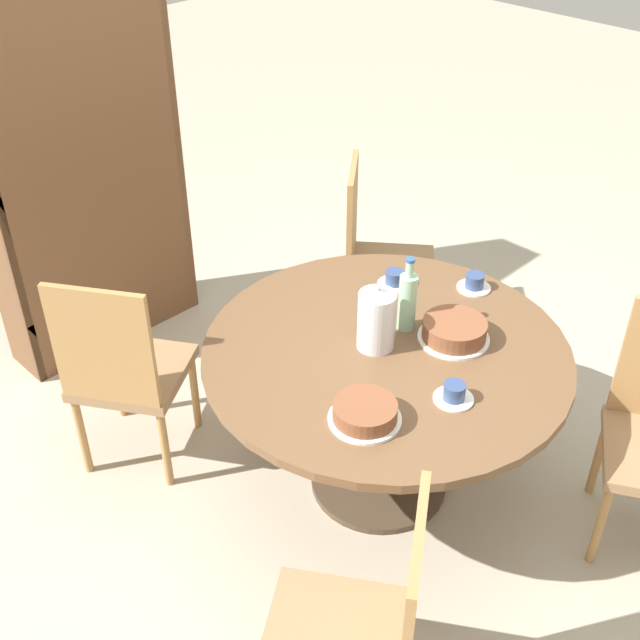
% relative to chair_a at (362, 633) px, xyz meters
% --- Properties ---
extents(ground_plane, '(14.00, 14.00, 0.00)m').
position_rel_chair_a_xyz_m(ground_plane, '(0.81, 0.63, -0.49)').
color(ground_plane, '#B2A893').
extents(dining_table, '(1.36, 1.36, 0.70)m').
position_rel_chair_a_xyz_m(dining_table, '(0.81, 0.63, 0.07)').
color(dining_table, '#473828').
rests_on(dining_table, ground_plane).
extents(chair_a, '(0.58, 0.58, 0.95)m').
position_rel_chair_a_xyz_m(chair_a, '(0.00, 0.00, 0.00)').
color(chair_a, '#A87A47').
rests_on(chair_a, ground_plane).
extents(chair_c, '(0.59, 0.59, 0.95)m').
position_rel_chair_a_xyz_m(chair_c, '(1.57, 1.34, 0.00)').
color(chair_c, '#A87A47').
rests_on(chair_c, ground_plane).
extents(chair_d, '(0.58, 0.58, 0.95)m').
position_rel_chair_a_xyz_m(chair_d, '(0.19, 1.46, 0.00)').
color(chair_d, '#A87A47').
rests_on(chair_d, ground_plane).
extents(bookshelf, '(0.96, 0.28, 1.95)m').
position_rel_chair_a_xyz_m(bookshelf, '(0.62, 2.34, 0.45)').
color(bookshelf, brown).
rests_on(bookshelf, ground_plane).
extents(coffee_pot, '(0.14, 0.14, 0.27)m').
position_rel_chair_a_xyz_m(coffee_pot, '(0.79, 0.67, 0.34)').
color(coffee_pot, silver).
rests_on(coffee_pot, dining_table).
extents(water_bottle, '(0.07, 0.07, 0.30)m').
position_rel_chair_a_xyz_m(water_bottle, '(0.96, 0.67, 0.34)').
color(water_bottle, '#99C6A3').
rests_on(water_bottle, dining_table).
extents(cake_main, '(0.27, 0.27, 0.08)m').
position_rel_chair_a_xyz_m(cake_main, '(1.03, 0.49, 0.25)').
color(cake_main, white).
rests_on(cake_main, dining_table).
extents(cake_second, '(0.24, 0.24, 0.07)m').
position_rel_chair_a_xyz_m(cake_second, '(0.47, 0.43, 0.25)').
color(cake_second, white).
rests_on(cake_second, dining_table).
extents(cup_a, '(0.14, 0.14, 0.07)m').
position_rel_chair_a_xyz_m(cup_a, '(1.37, 0.65, 0.24)').
color(cup_a, white).
rests_on(cup_a, dining_table).
extents(cup_b, '(0.14, 0.14, 0.07)m').
position_rel_chair_a_xyz_m(cup_b, '(1.16, 0.89, 0.24)').
color(cup_b, white).
rests_on(cup_b, dining_table).
extents(cup_c, '(0.14, 0.14, 0.07)m').
position_rel_chair_a_xyz_m(cup_c, '(0.76, 0.29, 0.24)').
color(cup_c, white).
rests_on(cup_c, dining_table).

